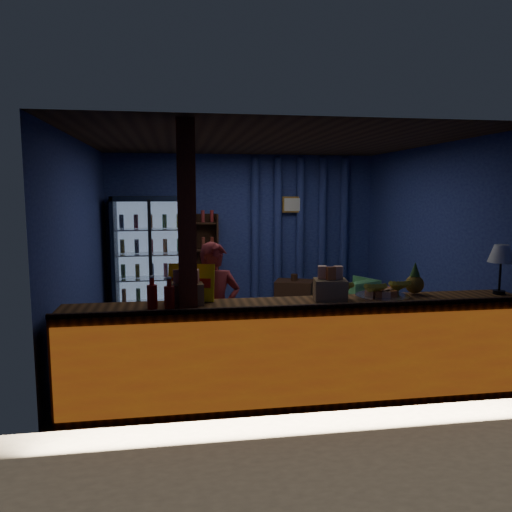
{
  "coord_description": "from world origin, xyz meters",
  "views": [
    {
      "loc": [
        -1.15,
        -6.33,
        1.98
      ],
      "look_at": [
        -0.16,
        -0.2,
        1.17
      ],
      "focal_mm": 35.0,
      "sensor_mm": 36.0,
      "label": 1
    }
  ],
  "objects_px": {
    "shopkeeper": "(215,313)",
    "table_lamp": "(501,256)",
    "green_chair": "(354,295)",
    "pastry_tray": "(382,295)"
  },
  "relations": [
    {
      "from": "pastry_tray",
      "to": "table_lamp",
      "type": "xyz_separation_m",
      "value": [
        1.23,
        -0.02,
        0.36
      ]
    },
    {
      "from": "shopkeeper",
      "to": "table_lamp",
      "type": "xyz_separation_m",
      "value": [
        2.81,
        -0.57,
        0.61
      ]
    },
    {
      "from": "shopkeeper",
      "to": "pastry_tray",
      "type": "xyz_separation_m",
      "value": [
        1.58,
        -0.55,
        0.25
      ]
    },
    {
      "from": "shopkeeper",
      "to": "green_chair",
      "type": "relative_size",
      "value": 2.34
    },
    {
      "from": "shopkeeper",
      "to": "table_lamp",
      "type": "bearing_deg",
      "value": -22.58
    },
    {
      "from": "shopkeeper",
      "to": "green_chair",
      "type": "bearing_deg",
      "value": 35.45
    },
    {
      "from": "pastry_tray",
      "to": "green_chair",
      "type": "bearing_deg",
      "value": 74.19
    },
    {
      "from": "green_chair",
      "to": "pastry_tray",
      "type": "height_order",
      "value": "pastry_tray"
    },
    {
      "from": "shopkeeper",
      "to": "green_chair",
      "type": "distance_m",
      "value": 3.64
    },
    {
      "from": "shopkeeper",
      "to": "green_chair",
      "type": "height_order",
      "value": "shopkeeper"
    }
  ]
}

